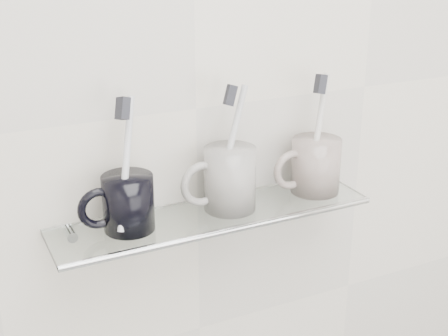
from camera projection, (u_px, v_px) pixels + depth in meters
wall_back at (196, 109)px, 0.95m from camera, size 2.50×0.00×2.50m
shelf_glass at (214, 215)px, 0.96m from camera, size 0.50×0.12×0.01m
shelf_rail at (230, 230)px, 0.91m from camera, size 0.50×0.01×0.01m
bracket_left at (71, 237)px, 0.91m from camera, size 0.02×0.03×0.02m
bracket_right at (311, 188)px, 1.09m from camera, size 0.02×0.03×0.02m
mug_left at (128, 203)px, 0.89m from camera, size 0.08×0.08×0.08m
mug_left_handle at (99, 208)px, 0.87m from camera, size 0.06×0.01×0.06m
toothbrush_left at (126, 164)px, 0.87m from camera, size 0.05×0.07×0.18m
bristles_left at (123, 108)px, 0.84m from camera, size 0.02×0.03×0.04m
mug_center at (230, 179)px, 0.95m from camera, size 0.10×0.10×0.10m
mug_center_handle at (203, 184)px, 0.93m from camera, size 0.07×0.01×0.07m
toothbrush_center at (230, 147)px, 0.94m from camera, size 0.07×0.03×0.18m
bristles_center at (230, 95)px, 0.91m from camera, size 0.03×0.03×0.04m
mug_right at (316, 165)px, 1.02m from camera, size 0.10×0.10×0.09m
mug_right_handle at (292, 170)px, 1.00m from camera, size 0.07×0.01×0.07m
toothbrush_right at (318, 133)px, 1.00m from camera, size 0.05×0.04×0.19m
bristles_right at (320, 84)px, 0.97m from camera, size 0.02×0.03×0.04m
chrome_cap at (319, 186)px, 1.04m from camera, size 0.03×0.03×0.01m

